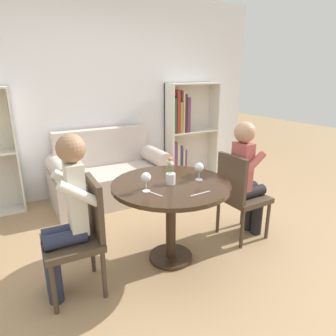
{
  "coord_description": "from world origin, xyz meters",
  "views": [
    {
      "loc": [
        -1.22,
        -2.07,
        1.64
      ],
      "look_at": [
        0.0,
        0.05,
        0.86
      ],
      "focal_mm": 32.0,
      "sensor_mm": 36.0,
      "label": 1
    }
  ],
  "objects_px": {
    "chair_right": "(239,193)",
    "person_right": "(247,177)",
    "flower_vase": "(171,175)",
    "couch": "(110,176)",
    "wine_glass_left": "(146,178)",
    "person_left": "(67,214)",
    "bookshelf_right": "(184,133)",
    "wine_glass_right": "(199,168)",
    "chair_left": "(81,232)"
  },
  "relations": [
    {
      "from": "chair_right",
      "to": "flower_vase",
      "type": "relative_size",
      "value": 3.73
    },
    {
      "from": "couch",
      "to": "wine_glass_left",
      "type": "distance_m",
      "value": 1.8
    },
    {
      "from": "chair_right",
      "to": "flower_vase",
      "type": "height_order",
      "value": "flower_vase"
    },
    {
      "from": "chair_right",
      "to": "person_right",
      "type": "distance_m",
      "value": 0.18
    },
    {
      "from": "person_right",
      "to": "couch",
      "type": "bearing_deg",
      "value": 26.91
    },
    {
      "from": "couch",
      "to": "wine_glass_left",
      "type": "bearing_deg",
      "value": -98.94
    },
    {
      "from": "chair_right",
      "to": "wine_glass_left",
      "type": "height_order",
      "value": "wine_glass_left"
    },
    {
      "from": "couch",
      "to": "bookshelf_right",
      "type": "height_order",
      "value": "bookshelf_right"
    },
    {
      "from": "wine_glass_left",
      "to": "person_right",
      "type": "bearing_deg",
      "value": 2.88
    },
    {
      "from": "wine_glass_right",
      "to": "flower_vase",
      "type": "bearing_deg",
      "value": 172.19
    },
    {
      "from": "person_right",
      "to": "chair_left",
      "type": "bearing_deg",
      "value": 88.64
    },
    {
      "from": "bookshelf_right",
      "to": "chair_right",
      "type": "xyz_separation_m",
      "value": [
        -0.57,
        -1.91,
        -0.24
      ]
    },
    {
      "from": "bookshelf_right",
      "to": "person_left",
      "type": "xyz_separation_m",
      "value": [
        -2.24,
        -1.9,
        -0.07
      ]
    },
    {
      "from": "bookshelf_right",
      "to": "person_right",
      "type": "bearing_deg",
      "value": -104.23
    },
    {
      "from": "bookshelf_right",
      "to": "wine_glass_left",
      "type": "relative_size",
      "value": 9.51
    },
    {
      "from": "person_left",
      "to": "wine_glass_left",
      "type": "relative_size",
      "value": 7.92
    },
    {
      "from": "chair_right",
      "to": "bookshelf_right",
      "type": "bearing_deg",
      "value": -17.98
    },
    {
      "from": "chair_right",
      "to": "chair_left",
      "type": "bearing_deg",
      "value": 88.51
    },
    {
      "from": "chair_right",
      "to": "wine_glass_right",
      "type": "relative_size",
      "value": 5.74
    },
    {
      "from": "bookshelf_right",
      "to": "chair_left",
      "type": "bearing_deg",
      "value": -138.45
    },
    {
      "from": "couch",
      "to": "chair_left",
      "type": "distance_m",
      "value": 1.82
    },
    {
      "from": "person_left",
      "to": "chair_right",
      "type": "bearing_deg",
      "value": 92.24
    },
    {
      "from": "bookshelf_right",
      "to": "chair_left",
      "type": "xyz_separation_m",
      "value": [
        -2.15,
        -1.9,
        -0.24
      ]
    },
    {
      "from": "couch",
      "to": "person_right",
      "type": "xyz_separation_m",
      "value": [
        0.88,
        -1.64,
        0.34
      ]
    },
    {
      "from": "wine_glass_right",
      "to": "couch",
      "type": "bearing_deg",
      "value": 98.56
    },
    {
      "from": "bookshelf_right",
      "to": "flower_vase",
      "type": "distance_m",
      "value": 2.36
    },
    {
      "from": "flower_vase",
      "to": "wine_glass_right",
      "type": "bearing_deg",
      "value": -7.81
    },
    {
      "from": "person_left",
      "to": "person_right",
      "type": "xyz_separation_m",
      "value": [
        1.75,
        -0.01,
        -0.02
      ]
    },
    {
      "from": "chair_right",
      "to": "person_right",
      "type": "xyz_separation_m",
      "value": [
        0.09,
        0.0,
        0.15
      ]
    },
    {
      "from": "bookshelf_right",
      "to": "wine_glass_right",
      "type": "distance_m",
      "value": 2.25
    },
    {
      "from": "couch",
      "to": "flower_vase",
      "type": "xyz_separation_m",
      "value": [
        -0.01,
        -1.65,
        0.51
      ]
    },
    {
      "from": "chair_left",
      "to": "wine_glass_right",
      "type": "relative_size",
      "value": 5.74
    },
    {
      "from": "wine_glass_left",
      "to": "bookshelf_right",
      "type": "bearing_deg",
      "value": 50.36
    },
    {
      "from": "wine_glass_left",
      "to": "chair_right",
      "type": "bearing_deg",
      "value": 2.95
    },
    {
      "from": "person_right",
      "to": "flower_vase",
      "type": "relative_size",
      "value": 5.02
    },
    {
      "from": "flower_vase",
      "to": "wine_glass_left",
      "type": "bearing_deg",
      "value": -169.07
    },
    {
      "from": "flower_vase",
      "to": "person_left",
      "type": "bearing_deg",
      "value": 178.78
    },
    {
      "from": "wine_glass_right",
      "to": "bookshelf_right",
      "type": "bearing_deg",
      "value": 60.44
    },
    {
      "from": "chair_right",
      "to": "wine_glass_left",
      "type": "bearing_deg",
      "value": 91.68
    },
    {
      "from": "bookshelf_right",
      "to": "chair_left",
      "type": "relative_size",
      "value": 1.67
    },
    {
      "from": "couch",
      "to": "person_right",
      "type": "relative_size",
      "value": 1.25
    },
    {
      "from": "wine_glass_left",
      "to": "flower_vase",
      "type": "relative_size",
      "value": 0.65
    },
    {
      "from": "chair_left",
      "to": "person_right",
      "type": "relative_size",
      "value": 0.74
    },
    {
      "from": "person_right",
      "to": "flower_vase",
      "type": "bearing_deg",
      "value": 89.3
    },
    {
      "from": "chair_left",
      "to": "flower_vase",
      "type": "relative_size",
      "value": 3.73
    },
    {
      "from": "couch",
      "to": "chair_right",
      "type": "bearing_deg",
      "value": -64.37
    },
    {
      "from": "chair_left",
      "to": "wine_glass_right",
      "type": "bearing_deg",
      "value": 90.04
    },
    {
      "from": "couch",
      "to": "person_left",
      "type": "height_order",
      "value": "person_left"
    },
    {
      "from": "wine_glass_left",
      "to": "person_left",
      "type": "bearing_deg",
      "value": 173.7
    },
    {
      "from": "chair_left",
      "to": "person_left",
      "type": "height_order",
      "value": "person_left"
    }
  ]
}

